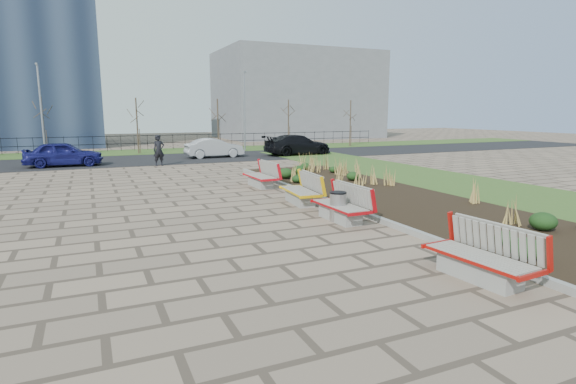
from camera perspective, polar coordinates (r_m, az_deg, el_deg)
name	(u,v)px	position (r m, az deg, el deg)	size (l,w,h in m)	color
ground	(281,265)	(9.12, -0.96, -9.31)	(120.00, 120.00, 0.00)	#816C59
planting_bed	(387,197)	(16.38, 12.43, -0.61)	(4.50, 18.00, 0.10)	black
planting_curb	(330,201)	(15.12, 5.30, -1.20)	(0.16, 18.00, 0.15)	gray
grass_verge_near	(485,189)	(19.55, 23.72, 0.40)	(5.00, 38.00, 0.04)	#33511E
grass_verge_far	(137,152)	(36.20, -18.65, 4.83)	(80.00, 5.00, 0.04)	#33511E
road	(146,160)	(30.26, -17.54, 3.93)	(80.00, 7.00, 0.02)	black
bench_a	(480,254)	(8.93, 23.16, -7.22)	(0.90, 2.10, 1.00)	#AE110B
bench_b	(340,203)	(12.70, 6.61, -1.46)	(0.90, 2.10, 1.00)	#B60C12
bench_c	(300,189)	(14.98, 1.50, 0.38)	(0.90, 2.10, 1.00)	yellow
bench_d	(260,175)	(18.42, -3.56, 2.20)	(0.90, 2.10, 1.00)	red
litter_bin	(338,207)	(12.67, 6.34, -1.90)	(0.46, 0.46, 0.82)	#B2B2B7
pedestrian	(159,150)	(26.58, -16.08, 5.10)	(0.64, 0.42, 1.77)	black
car_blue	(64,154)	(28.23, -26.61, 4.35)	(1.64, 4.08, 1.39)	navy
car_silver	(214,148)	(30.68, -9.34, 5.55)	(1.35, 3.86, 1.27)	#A3A5AB
car_black	(298,145)	(32.08, 1.23, 6.02)	(2.00, 4.92, 1.43)	black
tree_b	(44,127)	(34.53, -28.62, 7.26)	(1.40, 1.40, 4.00)	#4C3D2D
tree_c	(137,126)	(34.60, -18.60, 7.97)	(1.40, 1.40, 4.00)	#4C3D2D
tree_d	(218,125)	(35.68, -8.88, 8.42)	(1.40, 1.40, 4.00)	#4C3D2D
tree_e	(288,124)	(37.70, 0.05, 8.62)	(1.40, 1.40, 4.00)	#4C3D2D
tree_f	(350,123)	(40.52, 7.91, 8.63)	(1.40, 1.40, 4.00)	#4C3D2D
lamp_west	(41,112)	(34.02, -28.83, 8.91)	(0.24, 0.60, 6.00)	gray
lamp_east	(244,112)	(35.77, -5.57, 10.10)	(0.24, 0.60, 6.00)	gray
railing_fence	(134,143)	(37.65, -18.93, 5.94)	(44.00, 0.10, 1.20)	black
building_grey	(297,95)	(55.15, 1.11, 12.18)	(18.00, 12.00, 10.00)	slate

